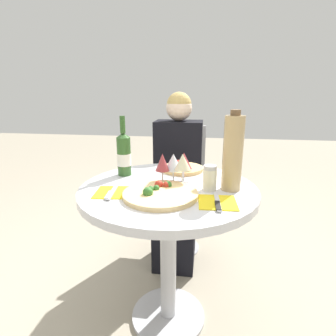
# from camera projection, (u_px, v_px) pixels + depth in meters

# --- Properties ---
(ground_plane) EXTENTS (12.00, 12.00, 0.00)m
(ground_plane) POSITION_uv_depth(u_px,v_px,m) (168.00, 316.00, 1.44)
(ground_plane) COLOR #9E937F
(ground_plane) RESTS_ON ground
(dining_table) EXTENTS (0.83, 0.83, 0.76)m
(dining_table) POSITION_uv_depth(u_px,v_px,m) (168.00, 216.00, 1.27)
(dining_table) COLOR #B2B2B7
(dining_table) RESTS_ON ground_plane
(chair_behind_diner) EXTENTS (0.38, 0.38, 0.95)m
(chair_behind_diner) POSITION_uv_depth(u_px,v_px,m) (179.00, 189.00, 2.02)
(chair_behind_diner) COLOR #ADADB2
(chair_behind_diner) RESTS_ON ground_plane
(seated_diner) EXTENTS (0.33, 0.45, 1.19)m
(seated_diner) POSITION_uv_depth(u_px,v_px,m) (177.00, 188.00, 1.86)
(seated_diner) COLOR black
(seated_diner) RESTS_ON ground_plane
(pizza_large) EXTENTS (0.32, 0.32, 0.05)m
(pizza_large) POSITION_uv_depth(u_px,v_px,m) (160.00, 193.00, 1.11)
(pizza_large) COLOR #E5C17F
(pizza_large) RESTS_ON dining_table
(pizza_small_far) EXTENTS (0.23, 0.23, 0.05)m
(pizza_small_far) POSITION_uv_depth(u_px,v_px,m) (182.00, 168.00, 1.48)
(pizza_small_far) COLOR #DBB26B
(pizza_small_far) RESTS_ON dining_table
(wine_bottle) EXTENTS (0.07, 0.07, 0.31)m
(wine_bottle) POSITION_uv_depth(u_px,v_px,m) (124.00, 154.00, 1.37)
(wine_bottle) COLOR #2D5623
(wine_bottle) RESTS_ON dining_table
(tall_carafe) EXTENTS (0.09, 0.09, 0.35)m
(tall_carafe) POSITION_uv_depth(u_px,v_px,m) (233.00, 153.00, 1.15)
(tall_carafe) COLOR tan
(tall_carafe) RESTS_ON dining_table
(sugar_shaker) EXTENTS (0.06, 0.06, 0.11)m
(sugar_shaker) POSITION_uv_depth(u_px,v_px,m) (210.00, 178.00, 1.17)
(sugar_shaker) COLOR silver
(sugar_shaker) RESTS_ON dining_table
(wine_glass_front_left) EXTENTS (0.07, 0.07, 0.15)m
(wine_glass_front_left) POSITION_uv_depth(u_px,v_px,m) (162.00, 163.00, 1.22)
(wine_glass_front_left) COLOR silver
(wine_glass_front_left) RESTS_ON dining_table
(wine_glass_back_right) EXTENTS (0.08, 0.08, 0.14)m
(wine_glass_back_right) POSITION_uv_depth(u_px,v_px,m) (184.00, 161.00, 1.27)
(wine_glass_back_right) COLOR silver
(wine_glass_back_right) RESTS_ON dining_table
(wine_glass_front_right) EXTENTS (0.08, 0.08, 0.15)m
(wine_glass_front_right) POSITION_uv_depth(u_px,v_px,m) (183.00, 162.00, 1.21)
(wine_glass_front_right) COLOR silver
(wine_glass_front_right) RESTS_ON dining_table
(wine_glass_center) EXTENTS (0.08, 0.08, 0.14)m
(wine_glass_center) POSITION_uv_depth(u_px,v_px,m) (173.00, 162.00, 1.25)
(wine_glass_center) COLOR silver
(wine_glass_center) RESTS_ON dining_table
(place_setting_left) EXTENTS (0.17, 0.19, 0.01)m
(place_setting_left) POSITION_uv_depth(u_px,v_px,m) (113.00, 192.00, 1.15)
(place_setting_left) COLOR yellow
(place_setting_left) RESTS_ON dining_table
(place_setting_right) EXTENTS (0.16, 0.19, 0.01)m
(place_setting_right) POSITION_uv_depth(u_px,v_px,m) (217.00, 202.00, 1.04)
(place_setting_right) COLOR yellow
(place_setting_right) RESTS_ON dining_table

